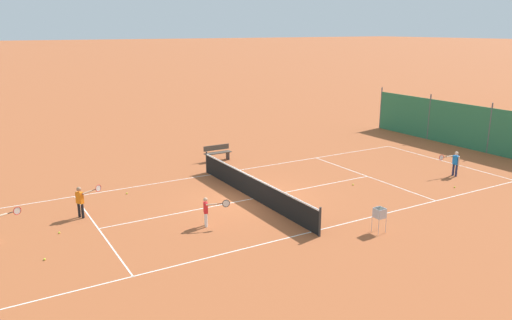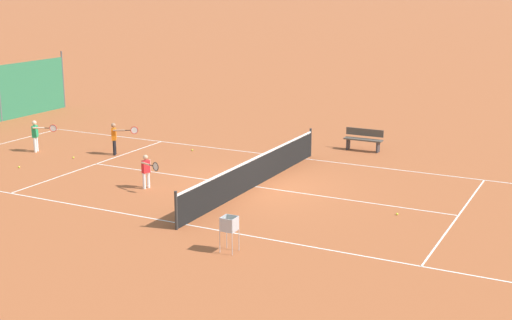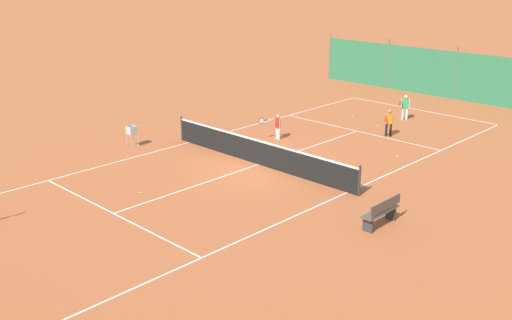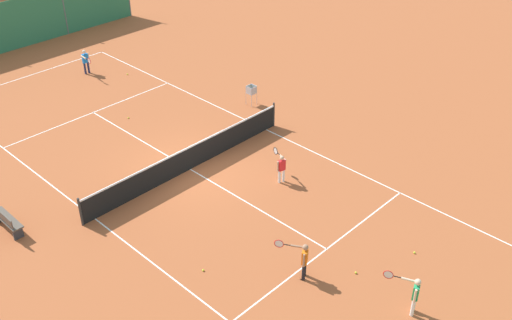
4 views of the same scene
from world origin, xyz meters
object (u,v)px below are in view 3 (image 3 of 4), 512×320
at_px(player_far_baseline, 389,121).
at_px(player_near_service, 277,125).
at_px(ball_hopper, 132,131).
at_px(courtside_bench, 381,212).
at_px(tennis_ball_mid_court, 378,126).
at_px(player_near_baseline, 405,105).
at_px(tennis_ball_by_net_left, 141,193).
at_px(tennis_ball_near_corner, 353,116).
at_px(tennis_net, 259,152).
at_px(tennis_ball_alley_right, 397,156).

distance_m(player_far_baseline, player_near_service, 4.90).
distance_m(ball_hopper, courtside_bench, 11.67).
bearing_deg(ball_hopper, tennis_ball_mid_court, -119.88).
bearing_deg(player_far_baseline, tennis_ball_mid_court, -41.24).
bearing_deg(player_near_baseline, ball_hopper, 63.65).
bearing_deg(tennis_ball_by_net_left, courtside_bench, -154.42).
height_order(player_far_baseline, tennis_ball_near_corner, player_far_baseline).
relative_size(player_far_baseline, tennis_ball_mid_court, 18.45).
height_order(tennis_net, tennis_ball_near_corner, tennis_net).
relative_size(player_near_service, tennis_ball_near_corner, 16.54).
xyz_separation_m(tennis_ball_by_net_left, ball_hopper, (4.57, -2.85, 0.62)).
relative_size(player_near_service, ball_hopper, 1.23).
relative_size(tennis_ball_alley_right, ball_hopper, 0.07).
distance_m(tennis_net, tennis_ball_by_net_left, 4.93).
height_order(tennis_ball_near_corner, courtside_bench, courtside_bench).
bearing_deg(tennis_ball_near_corner, tennis_ball_mid_court, 158.66).
relative_size(tennis_ball_by_net_left, courtside_bench, 0.04).
bearing_deg(tennis_ball_by_net_left, player_near_baseline, -94.69).
bearing_deg(courtside_bench, player_near_service, -28.45).
relative_size(tennis_net, tennis_ball_alley_right, 139.09).
bearing_deg(player_near_service, tennis_ball_alley_right, -163.66).
bearing_deg(player_near_service, tennis_ball_mid_court, -112.94).
bearing_deg(player_far_baseline, tennis_net, 77.71).
height_order(tennis_net, player_near_service, player_near_service).
distance_m(tennis_ball_near_corner, tennis_ball_by_net_left, 13.33).
bearing_deg(tennis_ball_mid_court, tennis_ball_by_net_left, 85.48).
height_order(tennis_net, ball_hopper, tennis_net).
relative_size(tennis_ball_alley_right, tennis_ball_mid_court, 1.00).
distance_m(player_far_baseline, courtside_bench, 9.47).
height_order(player_near_baseline, player_far_baseline, player_near_baseline).
height_order(tennis_net, tennis_ball_by_net_left, tennis_net).
xyz_separation_m(player_near_baseline, courtside_bench, (-5.89, 11.09, -0.26)).
bearing_deg(player_near_baseline, tennis_ball_mid_court, 84.19).
bearing_deg(tennis_ball_near_corner, tennis_net, 101.34).
bearing_deg(tennis_ball_mid_court, player_far_baseline, 138.76).
height_order(player_far_baseline, ball_hopper, player_far_baseline).
distance_m(tennis_net, player_near_service, 3.41).
bearing_deg(tennis_ball_by_net_left, tennis_net, -98.58).
height_order(tennis_net, player_far_baseline, player_far_baseline).
distance_m(tennis_ball_near_corner, courtside_bench, 12.76).
height_order(player_near_baseline, ball_hopper, player_near_baseline).
height_order(tennis_net, tennis_ball_mid_court, tennis_net).
bearing_deg(ball_hopper, player_near_service, -125.77).
bearing_deg(player_near_service, tennis_net, 121.00).
distance_m(tennis_ball_by_net_left, ball_hopper, 5.42).
height_order(player_near_baseline, tennis_ball_near_corner, player_near_baseline).
xyz_separation_m(tennis_net, player_near_baseline, (-0.45, -9.62, 0.21)).
bearing_deg(ball_hopper, tennis_ball_by_net_left, 148.10).
bearing_deg(tennis_net, ball_hopper, 20.72).
bearing_deg(tennis_ball_mid_court, player_near_baseline, -95.81).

